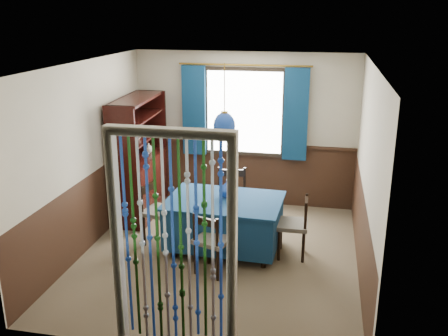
% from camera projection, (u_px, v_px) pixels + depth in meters
% --- Properties ---
extents(floor, '(4.00, 4.00, 0.00)m').
position_uv_depth(floor, '(219.00, 255.00, 6.62)').
color(floor, brown).
rests_on(floor, ground).
extents(ceiling, '(4.00, 4.00, 0.00)m').
position_uv_depth(ceiling, '(218.00, 65.00, 5.86)').
color(ceiling, silver).
rests_on(ceiling, ground).
extents(wall_back, '(3.60, 0.00, 3.60)m').
position_uv_depth(wall_back, '(245.00, 130.00, 8.11)').
color(wall_back, '#BDB39B').
rests_on(wall_back, ground).
extents(wall_front, '(3.60, 0.00, 3.60)m').
position_uv_depth(wall_front, '(171.00, 233.00, 4.38)').
color(wall_front, '#BDB39B').
rests_on(wall_front, ground).
extents(wall_left, '(0.00, 4.00, 4.00)m').
position_uv_depth(wall_left, '(86.00, 158.00, 6.59)').
color(wall_left, '#BDB39B').
rests_on(wall_left, ground).
extents(wall_right, '(0.00, 4.00, 4.00)m').
position_uv_depth(wall_right, '(367.00, 175.00, 5.90)').
color(wall_right, '#BDB39B').
rests_on(wall_right, ground).
extents(wainscot_back, '(3.60, 0.00, 3.60)m').
position_uv_depth(wainscot_back, '(244.00, 174.00, 8.32)').
color(wainscot_back, '#341F13').
rests_on(wainscot_back, ground).
extents(wainscot_front, '(3.60, 0.00, 3.60)m').
position_uv_depth(wainscot_front, '(174.00, 306.00, 4.62)').
color(wainscot_front, '#341F13').
rests_on(wainscot_front, ground).
extents(wainscot_left, '(0.00, 4.00, 4.00)m').
position_uv_depth(wainscot_left, '(91.00, 210.00, 6.82)').
color(wainscot_left, '#341F13').
rests_on(wainscot_left, ground).
extents(wainscot_right, '(0.00, 4.00, 4.00)m').
position_uv_depth(wainscot_right, '(361.00, 233.00, 6.13)').
color(wainscot_right, '#341F13').
rests_on(wainscot_right, ground).
extents(window, '(1.32, 0.12, 1.42)m').
position_uv_depth(window, '(244.00, 112.00, 7.97)').
color(window, black).
rests_on(window, wall_back).
extents(doorway, '(1.16, 0.12, 2.18)m').
position_uv_depth(doorway, '(173.00, 250.00, 4.49)').
color(doorway, silver).
rests_on(doorway, ground).
extents(dining_table, '(1.55, 1.10, 0.72)m').
position_uv_depth(dining_table, '(224.00, 221.00, 6.67)').
color(dining_table, navy).
rests_on(dining_table, floor).
extents(chair_near, '(0.50, 0.49, 0.81)m').
position_uv_depth(chair_near, '(212.00, 241.00, 6.06)').
color(chair_near, black).
rests_on(chair_near, floor).
extents(chair_far, '(0.52, 0.50, 0.91)m').
position_uv_depth(chair_far, '(232.00, 199.00, 7.27)').
color(chair_far, black).
rests_on(chair_far, floor).
extents(chair_left, '(0.49, 0.50, 0.87)m').
position_uv_depth(chair_left, '(158.00, 211.00, 6.87)').
color(chair_left, black).
rests_on(chair_left, floor).
extents(chair_right, '(0.40, 0.42, 0.82)m').
position_uv_depth(chair_right, '(295.00, 225.00, 6.49)').
color(chair_right, black).
rests_on(chair_right, floor).
extents(sideboard, '(0.56, 1.44, 1.86)m').
position_uv_depth(sideboard, '(140.00, 175.00, 7.85)').
color(sideboard, black).
rests_on(sideboard, floor).
extents(pendant_lamp, '(0.28, 0.28, 0.95)m').
position_uv_depth(pendant_lamp, '(224.00, 126.00, 6.27)').
color(pendant_lamp, olive).
rests_on(pendant_lamp, ceiling).
extents(vase_table, '(0.23, 0.23, 0.22)m').
position_uv_depth(vase_table, '(227.00, 189.00, 6.65)').
color(vase_table, navy).
rests_on(vase_table, dining_table).
extents(bowl_shelf, '(0.23, 0.23, 0.05)m').
position_uv_depth(bowl_shelf, '(135.00, 138.00, 7.40)').
color(bowl_shelf, beige).
rests_on(bowl_shelf, sideboard).
extents(vase_sideboard, '(0.18, 0.18, 0.17)m').
position_uv_depth(vase_sideboard, '(149.00, 147.00, 7.99)').
color(vase_sideboard, beige).
rests_on(vase_sideboard, sideboard).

